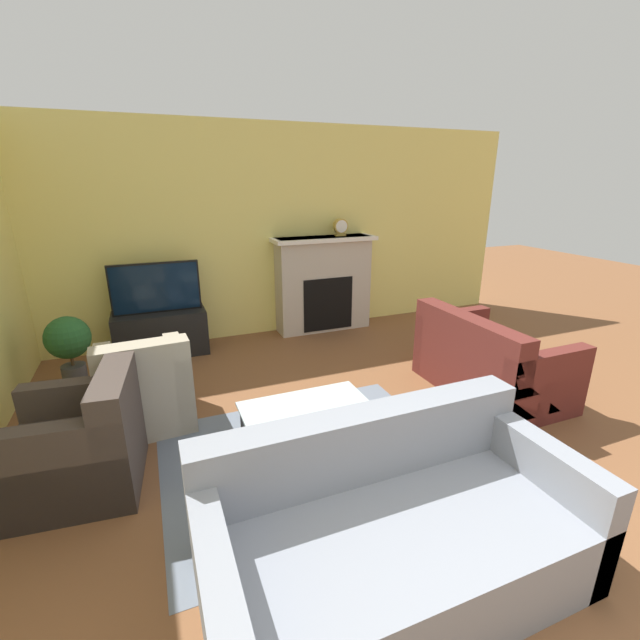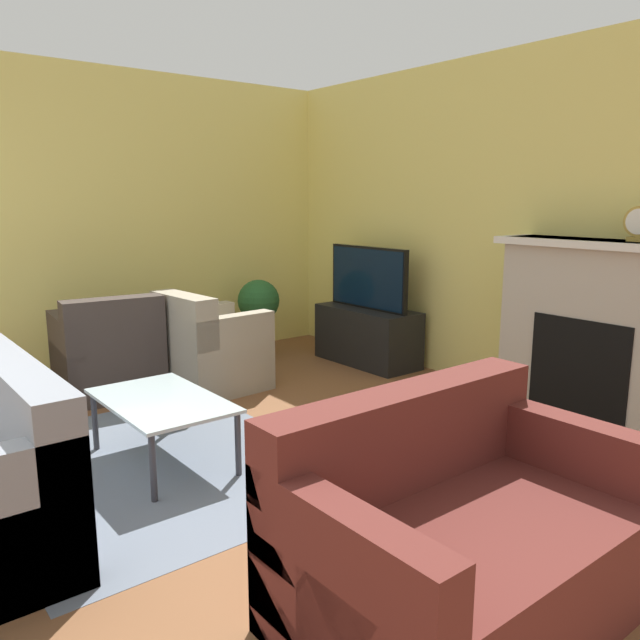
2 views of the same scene
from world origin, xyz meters
The scene contains 12 objects.
wall_back centered at (0.00, 5.08, 1.35)m, with size 7.94×0.06×2.70m.
area_rug centered at (-0.20, 2.15, 0.00)m, with size 2.16×1.79×0.00m.
fireplace centered at (1.02, 4.87, 0.67)m, with size 1.41×0.41×1.29m.
tv_stand centered at (-1.13, 4.73, 0.27)m, with size 1.05×0.47×0.53m.
tv centered at (-1.13, 4.73, 0.83)m, with size 0.99×0.06×0.58m.
couch_sectional centered at (-0.17, 1.05, 0.29)m, with size 1.94×0.95×0.82m.
couch_loveseat centered at (1.79, 2.50, 0.29)m, with size 0.88×1.39×0.82m.
armchair_by_window centered at (-1.73, 2.44, 0.30)m, with size 0.85×0.83×0.82m.
armchair_accent centered at (-1.33, 3.14, 0.31)m, with size 0.76×0.78×0.82m.
coffee_table centered at (-0.20, 2.21, 0.36)m, with size 0.96×0.59×0.40m.
potted_plant centered at (-1.98, 4.05, 0.50)m, with size 0.41×0.41×0.78m.
mantel_clock centered at (1.27, 4.87, 1.41)m, with size 0.20×0.07×0.23m.
Camera 1 is at (-1.17, -0.43, 2.02)m, focal length 24.00 mm.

